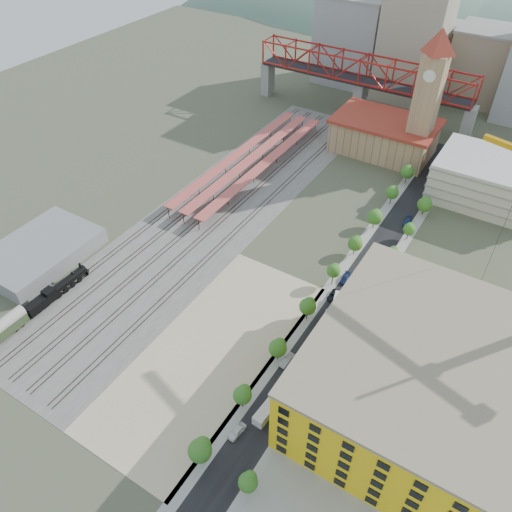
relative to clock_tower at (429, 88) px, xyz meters
The scene contains 30 objects.
ground 85.36m from the clock_tower, 95.71° to the right, with size 400.00×400.00×0.00m, color #474C38.
ballast_strip 81.63m from the clock_tower, 125.15° to the right, with size 36.00×165.00×0.06m, color #605E59.
dirt_lot 115.74m from the clock_tower, 96.14° to the right, with size 28.00×67.00×0.06m, color tan.
street_asphalt 71.48m from the clock_tower, 82.98° to the right, with size 12.00×170.00×0.06m, color black.
sidewalk_west 71.08m from the clock_tower, 87.80° to the right, with size 3.00×170.00×0.04m, color gray.
sidewalk_east 72.31m from the clock_tower, 78.27° to the right, with size 3.00×170.00×0.04m, color gray.
construction_pad 110.41m from the clock_tower, 69.69° to the right, with size 50.00×90.00×0.06m, color gray.
rail_tracks 82.57m from the clock_tower, 126.24° to the right, with size 26.56×160.00×0.18m.
platform_canopies 65.08m from the clock_tower, 144.47° to the right, with size 16.00×80.00×4.12m.
station_hall 25.65m from the clock_tower, behind, with size 38.00×24.00×13.10m.
clock_tower is the anchor object (origin of this frame).
parking_garage 36.81m from the clock_tower, 19.64° to the right, with size 34.00×26.00×14.00m, color silver.
truss_bridge 42.56m from the clock_tower, 142.85° to the left, with size 94.00×9.60×25.60m.
construction_building 107.36m from the clock_tower, 71.22° to the right, with size 44.60×50.60×18.80m.
warehouse 135.13m from the clock_tower, 123.93° to the right, with size 22.00×32.00×5.00m, color gray.
street_trees 80.70m from the clock_tower, 83.91° to the right, with size 15.40×124.40×8.00m.
skyline 62.60m from the clock_tower, 90.49° to the left, with size 133.00×46.00×60.00m.
locomotive 133.41m from the clock_tower, 116.34° to the right, with size 2.71×20.94×5.24m.
site_trailer_a 121.35m from the clock_tower, 86.12° to the right, with size 2.47×9.39×2.57m, color silver.
site_trailer_b 108.99m from the clock_tower, 85.65° to the right, with size 2.51×9.55×2.61m, color silver.
site_trailer_c 95.32m from the clock_tower, 84.97° to the right, with size 2.47×9.40×2.57m, color silver.
site_trailer_d 88.38m from the clock_tower, 84.54° to the right, with size 2.62×9.94×2.72m, color silver.
car_0 129.21m from the clock_tower, 87.73° to the right, with size 1.87×4.64×1.58m, color white.
car_1 108.40m from the clock_tower, 87.26° to the right, with size 1.64×4.71×1.55m, color #96959A.
car_2 84.40m from the clock_tower, 86.40° to the right, with size 2.17×4.71×1.31m, color black.
car_3 77.22m from the clock_tower, 86.02° to the right, with size 2.00×4.91×1.42m, color navy.
car_4 113.50m from the clock_tower, 84.26° to the right, with size 1.57×3.90×1.33m, color white.
car_5 114.11m from the clock_tower, 84.29° to the right, with size 1.60×4.59×1.51m, color gray.
car_6 77.18m from the clock_tower, 81.20° to the right, with size 2.26×4.90×1.36m, color black.
car_7 47.96m from the clock_tower, 73.61° to the right, with size 2.16×5.32×1.54m, color navy.
Camera 1 is at (44.86, -89.71, 96.25)m, focal length 35.00 mm.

